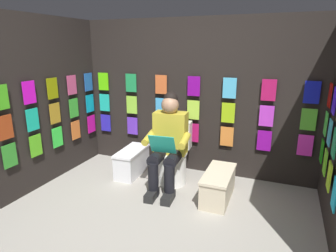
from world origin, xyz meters
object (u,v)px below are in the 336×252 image
at_px(toilet, 173,157).
at_px(comic_longbox_near, 132,162).
at_px(comic_longbox_far, 218,185).
at_px(person_reading, 168,142).

relative_size(toilet, comic_longbox_near, 1.19).
bearing_deg(comic_longbox_far, person_reading, -3.93).
relative_size(comic_longbox_near, comic_longbox_far, 0.93).
xyz_separation_m(toilet, person_reading, (-0.02, 0.23, 0.27)).
relative_size(toilet, person_reading, 0.65).
xyz_separation_m(comic_longbox_near, comic_longbox_far, (-1.26, 0.23, -0.01)).
distance_m(person_reading, comic_longbox_near, 0.77).
xyz_separation_m(toilet, comic_longbox_near, (0.60, 0.03, -0.15)).
bearing_deg(person_reading, toilet, -90.72).
bearing_deg(person_reading, comic_longbox_far, 171.32).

